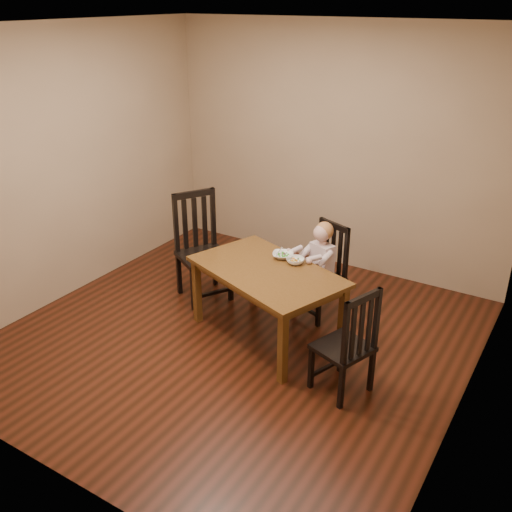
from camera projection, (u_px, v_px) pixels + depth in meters
The scene contains 9 objects.
room at pixel (234, 200), 4.74m from camera, with size 4.01×4.01×2.71m.
dining_table at pixel (267, 277), 5.09m from camera, with size 1.57×1.23×0.69m.
chair_child at pixel (323, 272), 5.54m from camera, with size 0.51×0.50×0.93m.
chair_left at pixel (201, 248), 5.85m from camera, with size 0.63×0.64×1.11m.
chair_right at pixel (348, 345), 4.40m from camera, with size 0.49×0.50×0.93m.
toddler at pixel (320, 261), 5.46m from camera, with size 0.30×0.38×0.52m, color silver, non-canonical shape.
bowl_peas at pixel (283, 255), 5.27m from camera, with size 0.19×0.19×0.05m, color white.
bowl_veg at pixel (295, 261), 5.16m from camera, with size 0.16×0.16×0.05m, color white.
fork at pixel (279, 252), 5.28m from camera, with size 0.03×0.12×0.05m.
Camera 1 is at (2.52, -3.73, 2.91)m, focal length 40.00 mm.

